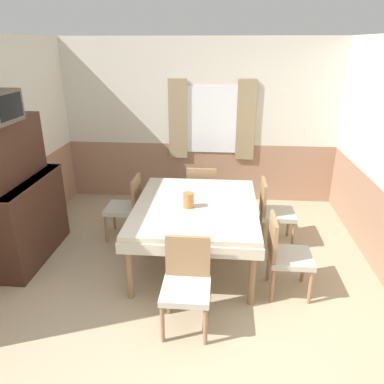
{
  "coord_description": "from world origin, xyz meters",
  "views": [
    {
      "loc": [
        0.39,
        -2.33,
        2.5
      ],
      "look_at": [
        0.05,
        1.65,
        0.9
      ],
      "focal_mm": 35.0,
      "sensor_mm": 36.0,
      "label": 1
    }
  ],
  "objects_px": {
    "chair_right_far": "(273,210)",
    "vase": "(188,200)",
    "chair_head_window": "(202,191)",
    "sideboard": "(23,203)",
    "dining_table": "(196,212)",
    "chair_right_near": "(285,253)",
    "chair_head_near": "(187,282)",
    "chair_left_far": "(127,205)"
  },
  "relations": [
    {
      "from": "chair_right_far",
      "to": "chair_right_near",
      "type": "distance_m",
      "value": 1.07
    },
    {
      "from": "chair_left_far",
      "to": "vase",
      "type": "xyz_separation_m",
      "value": [
        0.89,
        -0.63,
        0.37
      ]
    },
    {
      "from": "chair_head_near",
      "to": "chair_head_window",
      "type": "height_order",
      "value": "same"
    },
    {
      "from": "chair_head_window",
      "to": "vase",
      "type": "relative_size",
      "value": 4.99
    },
    {
      "from": "chair_head_near",
      "to": "chair_left_far",
      "type": "bearing_deg",
      "value": -59.82
    },
    {
      "from": "chair_right_far",
      "to": "vase",
      "type": "height_order",
      "value": "vase"
    },
    {
      "from": "chair_head_near",
      "to": "chair_left_far",
      "type": "relative_size",
      "value": 1.0
    },
    {
      "from": "chair_right_far",
      "to": "chair_head_window",
      "type": "relative_size",
      "value": 1.0
    },
    {
      "from": "chair_head_near",
      "to": "chair_head_window",
      "type": "xyz_separation_m",
      "value": [
        0.0,
        2.25,
        0.0
      ]
    },
    {
      "from": "chair_right_far",
      "to": "chair_right_near",
      "type": "relative_size",
      "value": 1.0
    },
    {
      "from": "chair_head_window",
      "to": "sideboard",
      "type": "xyz_separation_m",
      "value": [
        -2.06,
        -1.21,
        0.26
      ]
    },
    {
      "from": "chair_right_far",
      "to": "vase",
      "type": "bearing_deg",
      "value": -58.86
    },
    {
      "from": "chair_right_far",
      "to": "chair_left_far",
      "type": "bearing_deg",
      "value": -90.0
    },
    {
      "from": "dining_table",
      "to": "chair_left_far",
      "type": "distance_m",
      "value": 1.12
    },
    {
      "from": "dining_table",
      "to": "chair_head_window",
      "type": "height_order",
      "value": "chair_head_window"
    },
    {
      "from": "chair_right_near",
      "to": "chair_right_far",
      "type": "bearing_deg",
      "value": -180.0
    },
    {
      "from": "chair_left_far",
      "to": "chair_right_far",
      "type": "bearing_deg",
      "value": -90.0
    },
    {
      "from": "dining_table",
      "to": "chair_right_near",
      "type": "height_order",
      "value": "chair_right_near"
    },
    {
      "from": "chair_head_near",
      "to": "vase",
      "type": "relative_size",
      "value": 4.99
    },
    {
      "from": "chair_head_window",
      "to": "chair_head_near",
      "type": "bearing_deg",
      "value": -90.0
    },
    {
      "from": "chair_right_near",
      "to": "vase",
      "type": "xyz_separation_m",
      "value": [
        -1.04,
        0.44,
        0.37
      ]
    },
    {
      "from": "chair_left_far",
      "to": "chair_head_window",
      "type": "xyz_separation_m",
      "value": [
        0.97,
        0.59,
        0.0
      ]
    },
    {
      "from": "dining_table",
      "to": "vase",
      "type": "distance_m",
      "value": 0.22
    },
    {
      "from": "chair_right_far",
      "to": "chair_head_near",
      "type": "bearing_deg",
      "value": -30.18
    },
    {
      "from": "chair_right_far",
      "to": "sideboard",
      "type": "xyz_separation_m",
      "value": [
        -3.03,
        -0.62,
        0.26
      ]
    },
    {
      "from": "dining_table",
      "to": "chair_head_near",
      "type": "relative_size",
      "value": 2.03
    },
    {
      "from": "chair_right_near",
      "to": "chair_left_far",
      "type": "bearing_deg",
      "value": -119.02
    },
    {
      "from": "chair_left_far",
      "to": "vase",
      "type": "height_order",
      "value": "vase"
    },
    {
      "from": "chair_head_near",
      "to": "chair_right_far",
      "type": "height_order",
      "value": "same"
    },
    {
      "from": "chair_right_far",
      "to": "sideboard",
      "type": "bearing_deg",
      "value": -78.44
    },
    {
      "from": "chair_head_near",
      "to": "sideboard",
      "type": "relative_size",
      "value": 0.5
    },
    {
      "from": "chair_right_far",
      "to": "chair_left_far",
      "type": "relative_size",
      "value": 1.0
    },
    {
      "from": "vase",
      "to": "dining_table",
      "type": "bearing_deg",
      "value": 50.47
    },
    {
      "from": "chair_right_near",
      "to": "sideboard",
      "type": "relative_size",
      "value": 0.5
    },
    {
      "from": "chair_right_near",
      "to": "chair_head_window",
      "type": "distance_m",
      "value": 1.92
    },
    {
      "from": "chair_head_window",
      "to": "sideboard",
      "type": "height_order",
      "value": "sideboard"
    },
    {
      "from": "chair_left_far",
      "to": "sideboard",
      "type": "height_order",
      "value": "sideboard"
    },
    {
      "from": "chair_left_far",
      "to": "chair_head_window",
      "type": "bearing_deg",
      "value": -58.63
    },
    {
      "from": "dining_table",
      "to": "sideboard",
      "type": "xyz_separation_m",
      "value": [
        -2.06,
        -0.08,
        0.08
      ]
    },
    {
      "from": "dining_table",
      "to": "chair_left_far",
      "type": "relative_size",
      "value": 2.03
    },
    {
      "from": "sideboard",
      "to": "dining_table",
      "type": "bearing_deg",
      "value": 2.32
    },
    {
      "from": "chair_right_far",
      "to": "sideboard",
      "type": "relative_size",
      "value": 0.5
    }
  ]
}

